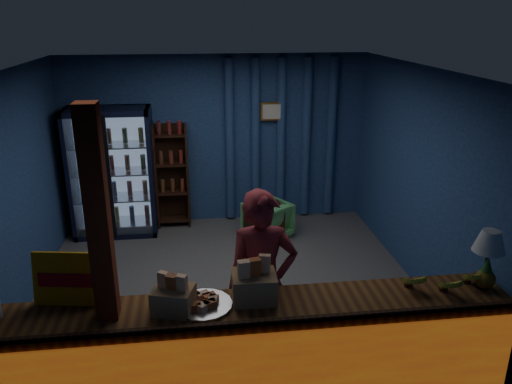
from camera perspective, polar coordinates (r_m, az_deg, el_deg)
ground at (r=6.20m, az=-3.14°, el=-10.85°), size 4.60×4.60×0.00m
room_walls at (r=5.57m, az=-3.44°, el=3.19°), size 4.60×4.60×4.60m
counter at (r=4.36m, az=-1.31°, el=-18.20°), size 4.40×0.57×0.99m
support_post at (r=3.96m, az=-16.90°, el=-9.11°), size 0.16×0.16×2.60m
beverage_cooler at (r=7.67m, az=-15.99°, el=2.17°), size 1.20×0.62×1.90m
bottle_shelf at (r=7.76m, az=-9.55°, el=1.79°), size 0.50×0.28×1.60m
curtain_folds at (r=7.81m, az=2.88°, el=6.01°), size 1.74×0.14×2.50m
framed_picture at (r=7.65m, az=1.87°, el=9.18°), size 0.36×0.04×0.28m
shopkeeper at (r=4.55m, az=0.69°, el=-10.41°), size 0.64×0.43×1.74m
green_chair at (r=7.40m, az=1.30°, el=-3.16°), size 0.81×0.81×0.54m
side_table at (r=7.37m, az=0.84°, el=-3.40°), size 0.60×0.46×0.60m
yellow_sign at (r=4.28m, az=-20.77°, el=-9.29°), size 0.56×0.20×0.44m
snack_box_left at (r=4.10m, az=-0.20°, el=-10.57°), size 0.36×0.30×0.37m
snack_box_centre at (r=4.02m, az=-9.42°, el=-11.84°), size 0.37×0.33×0.33m
pastry_tray at (r=4.09m, az=-6.07°, el=-12.55°), size 0.47×0.47×0.08m
banana_bunches at (r=4.55m, az=20.58°, el=-9.44°), size 0.77×0.30×0.17m
table_lamp at (r=4.57m, az=25.13°, el=-5.34°), size 0.27×0.27×0.53m
pineapple at (r=4.68m, az=24.76°, el=-8.71°), size 0.17×0.17×0.29m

